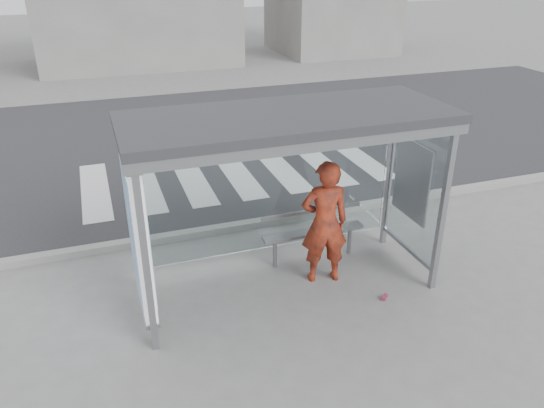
{
  "coord_description": "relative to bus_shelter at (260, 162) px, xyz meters",
  "views": [
    {
      "loc": [
        -2.33,
        -6.03,
        4.47
      ],
      "look_at": [
        -0.16,
        0.2,
        1.28
      ],
      "focal_mm": 35.0,
      "sensor_mm": 36.0,
      "label": 1
    }
  ],
  "objects": [
    {
      "name": "ground",
      "position": [
        0.37,
        -0.06,
        -1.98
      ],
      "size": [
        80.0,
        80.0,
        0.0
      ],
      "primitive_type": "plane",
      "color": "slate",
      "rests_on": "ground"
    },
    {
      "name": "bench",
      "position": [
        1.03,
        0.52,
        -1.48
      ],
      "size": [
        1.64,
        0.21,
        0.85
      ],
      "color": "slate",
      "rests_on": "ground"
    },
    {
      "name": "building_center",
      "position": [
        0.37,
        17.94,
        0.52
      ],
      "size": [
        8.0,
        5.0,
        5.0
      ],
      "primitive_type": "cube",
      "color": "slate",
      "rests_on": "ground"
    },
    {
      "name": "curb",
      "position": [
        0.37,
        1.89,
        -1.92
      ],
      "size": [
        30.0,
        0.18,
        0.12
      ],
      "primitive_type": "cube",
      "color": "gray",
      "rests_on": "ground"
    },
    {
      "name": "crosswalk",
      "position": [
        0.87,
        4.44,
        -1.98
      ],
      "size": [
        6.55,
        3.0,
        0.0
      ],
      "color": "silver",
      "rests_on": "ground"
    },
    {
      "name": "road",
      "position": [
        0.37,
        6.94,
        -1.98
      ],
      "size": [
        30.0,
        10.0,
        0.01
      ],
      "primitive_type": "cube",
      "color": "#29292C",
      "rests_on": "ground"
    },
    {
      "name": "soda_can",
      "position": [
        1.57,
        -0.8,
        -1.95
      ],
      "size": [
        0.14,
        0.13,
        0.07
      ],
      "primitive_type": "cylinder",
      "rotation": [
        0.0,
        1.57,
        0.74
      ],
      "color": "#D33E6C",
      "rests_on": "ground"
    },
    {
      "name": "bus_shelter",
      "position": [
        0.0,
        0.0,
        0.0
      ],
      "size": [
        4.25,
        1.65,
        2.62
      ],
      "color": "gray",
      "rests_on": "ground"
    },
    {
      "name": "person",
      "position": [
        0.95,
        -0.03,
        -1.04
      ],
      "size": [
        0.76,
        0.56,
        1.89
      ],
      "primitive_type": "imported",
      "rotation": [
        0.0,
        0.0,
        2.97
      ],
      "color": "orange",
      "rests_on": "ground"
    }
  ]
}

